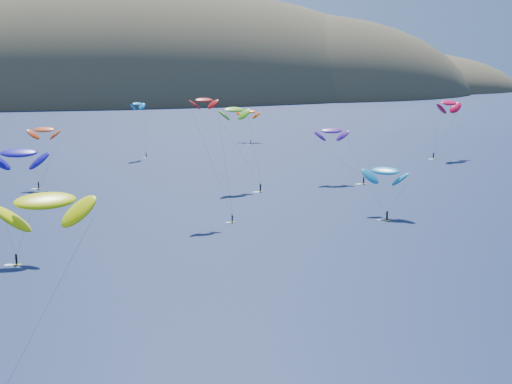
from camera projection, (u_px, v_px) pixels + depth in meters
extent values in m
ellipsoid|color=#3D3526|center=(111.00, 111.00, 597.35)|extent=(600.00, 300.00, 210.00)
ellipsoid|color=#3D3526|center=(298.00, 105.00, 623.28)|extent=(320.00, 220.00, 156.00)
ellipsoid|color=#3D3526|center=(400.00, 95.00, 694.06)|extent=(240.00, 180.00, 84.00)
cube|color=yellow|center=(39.00, 189.00, 188.06)|extent=(1.56, 0.91, 0.08)
cylinder|color=black|center=(39.00, 185.00, 187.88)|extent=(0.35, 0.35, 1.60)
sphere|color=#8C6047|center=(38.00, 182.00, 187.70)|extent=(0.27, 0.27, 0.27)
ellipsoid|color=#E24716|center=(44.00, 130.00, 189.88)|extent=(9.54, 6.72, 4.84)
ellipsoid|color=#DEE908|center=(45.00, 201.00, 77.77)|extent=(11.33, 7.26, 5.84)
cube|color=yellow|center=(260.00, 192.00, 184.49)|extent=(1.70, 0.94, 0.09)
cylinder|color=black|center=(260.00, 188.00, 184.29)|extent=(0.38, 0.38, 1.75)
sphere|color=#8C6047|center=(260.00, 184.00, 184.10)|extent=(0.29, 0.29, 0.29)
ellipsoid|color=#6FCE20|center=(234.00, 110.00, 188.02)|extent=(9.92, 6.76, 5.06)
cube|color=yellow|center=(146.00, 158.00, 244.57)|extent=(1.17, 1.20, 0.07)
cylinder|color=black|center=(146.00, 155.00, 244.41)|extent=(0.30, 0.30, 1.39)
sphere|color=#8C6047|center=(146.00, 153.00, 244.26)|extent=(0.23, 0.23, 0.23)
ellipsoid|color=#0686DD|center=(138.00, 104.00, 243.12)|extent=(7.33, 7.46, 3.99)
cube|color=yellow|center=(387.00, 220.00, 152.71)|extent=(1.46, 1.56, 0.09)
cylinder|color=black|center=(387.00, 216.00, 152.51)|extent=(0.39, 0.39, 1.77)
sphere|color=#8C6047|center=(387.00, 211.00, 152.31)|extent=(0.30, 0.30, 0.30)
ellipsoid|color=#1182AB|center=(385.00, 171.00, 157.22)|extent=(10.25, 10.72, 5.66)
cube|color=yellow|center=(364.00, 184.00, 195.15)|extent=(1.67, 0.73, 0.09)
cylinder|color=black|center=(364.00, 180.00, 194.95)|extent=(0.38, 0.38, 1.73)
sphere|color=#8C6047|center=(364.00, 177.00, 194.76)|extent=(0.29, 0.29, 0.29)
ellipsoid|color=#4E1A87|center=(331.00, 131.00, 197.80)|extent=(9.99, 5.87, 5.24)
cube|color=yellow|center=(433.00, 159.00, 241.69)|extent=(1.71, 1.12, 0.09)
cylinder|color=black|center=(433.00, 156.00, 241.49)|extent=(0.39, 0.39, 1.77)
sphere|color=#8C6047|center=(433.00, 153.00, 241.29)|extent=(0.30, 0.30, 0.30)
ellipsoid|color=red|center=(449.00, 103.00, 242.79)|extent=(13.19, 10.01, 6.67)
cube|color=yellow|center=(232.00, 222.00, 151.28)|extent=(1.29, 0.61, 0.07)
cylinder|color=black|center=(232.00, 218.00, 151.13)|extent=(0.29, 0.29, 1.33)
sphere|color=#8C6047|center=(232.00, 215.00, 150.98)|extent=(0.22, 0.22, 0.22)
ellipsoid|color=red|center=(204.00, 100.00, 152.75)|extent=(6.72, 4.13, 3.49)
cube|color=yellow|center=(17.00, 265.00, 120.73)|extent=(1.59, 0.64, 0.09)
cylinder|color=black|center=(16.00, 259.00, 120.54)|extent=(0.36, 0.36, 1.65)
sphere|color=#8C6047|center=(16.00, 254.00, 120.36)|extent=(0.28, 0.28, 0.28)
ellipsoid|color=#180F96|center=(19.00, 153.00, 126.08)|extent=(10.44, 5.86, 5.54)
cube|color=yellow|center=(251.00, 144.00, 280.24)|extent=(1.38, 0.86, 0.07)
cylinder|color=black|center=(251.00, 142.00, 280.08)|extent=(0.31, 0.31, 1.42)
sphere|color=#8C6047|center=(251.00, 140.00, 279.92)|extent=(0.24, 0.24, 0.24)
ellipsoid|color=#FF5300|center=(249.00, 112.00, 288.98)|extent=(10.42, 7.62, 5.28)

